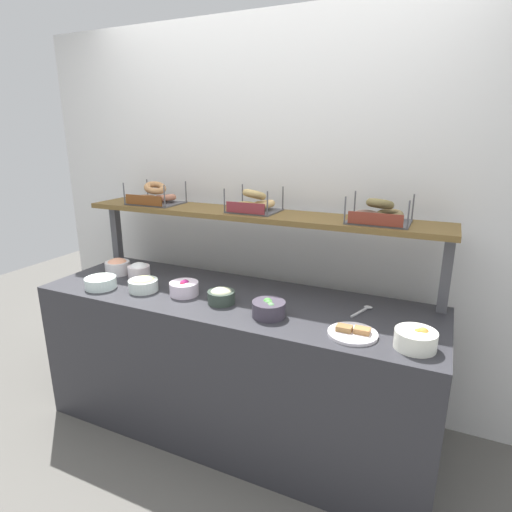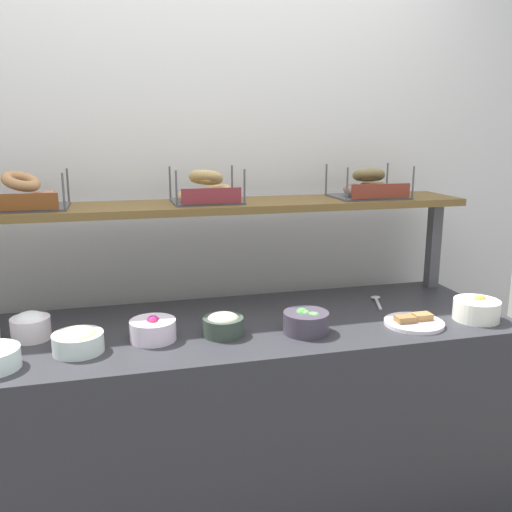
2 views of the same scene
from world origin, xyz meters
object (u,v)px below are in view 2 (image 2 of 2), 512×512
Objects in this scene: bowl_tuna_salad at (223,324)px; serving_plate_white at (414,322)px; bagel_basket_poppy at (368,187)px; bowl_beet_salad at (153,329)px; bowl_fruit_salad at (477,309)px; bowl_veggie_mix at (306,321)px; bowl_egg_salad at (78,340)px; bagel_basket_sesame at (206,191)px; bowl_cream_cheese at (31,326)px; serving_spoon_near_plate at (377,300)px; bagel_basket_everything at (22,197)px.

serving_plate_white is (0.72, -0.08, -0.03)m from bowl_tuna_salad.
bowl_beet_salad is at bearing -160.11° from bagel_basket_poppy.
bowl_veggie_mix is (-0.69, 0.04, -0.00)m from bowl_fruit_salad.
bowl_egg_salad is at bearing 178.45° from bowl_veggie_mix.
bowl_tuna_salad is at bearing 3.37° from bowl_egg_salad.
bowl_beet_salad is at bearing -125.01° from bagel_basket_sesame.
bagel_basket_poppy is at bearing 9.51° from bowl_cream_cheese.
bowl_cream_cheese is at bearing -176.72° from serving_spoon_near_plate.
bagel_basket_sesame reaches higher than bowl_tuna_salad.
bowl_beet_salad is 0.97× the size of bowl_egg_salad.
bowl_tuna_salad is (0.25, -0.02, 0.00)m from bowl_beet_salad.
bowl_veggie_mix is 0.49m from serving_spoon_near_plate.
bagel_basket_everything reaches higher than serving_plate_white.
bowl_cream_cheese reaches higher than bowl_beet_salad.
bowl_tuna_salad is 0.58m from bagel_basket_sesame.
bowl_beet_salad is at bearing 10.38° from bowl_egg_salad.
serving_spoon_near_plate is at bearing -6.46° from bagel_basket_everything.
bowl_beet_salad is 0.97m from serving_plate_white.
serving_spoon_near_plate is (-0.01, 0.29, -0.00)m from serving_plate_white.
bagel_basket_everything reaches higher than bowl_fruit_salad.
bowl_egg_salad is 0.54× the size of bagel_basket_poppy.
bagel_basket_everything is (-0.02, 0.24, 0.43)m from bowl_cream_cheese.
bowl_veggie_mix reaches higher than bowl_tuna_salad.
bowl_fruit_salad is 0.54× the size of bagel_basket_everything.
bagel_basket_poppy reaches higher than bowl_beet_salad.
bagel_basket_sesame is (0.01, 0.38, 0.44)m from bowl_tuna_salad.
bowl_fruit_salad reaches higher than serving_spoon_near_plate.
bowl_cream_cheese is at bearing 171.16° from serving_plate_white.
bowl_fruit_salad is at bearing -25.85° from bagel_basket_sesame.
bowl_beet_salad reaches higher than serving_plate_white.
bagel_basket_poppy is at bearing 119.88° from bowl_fruit_salad.
bowl_fruit_salad is 0.78× the size of serving_plate_white.
bagel_basket_sesame reaches higher than serving_spoon_near_plate.
serving_plate_white is at bearing -6.32° from bowl_tuna_salad.
bagel_basket_poppy is (0.00, 0.45, 0.46)m from serving_plate_white.
bowl_fruit_salad is 0.56× the size of bagel_basket_poppy.
bagel_basket_everything reaches higher than serving_spoon_near_plate.
bagel_basket_everything reaches higher than bowl_egg_salad.
bowl_fruit_salad is at bearing -15.37° from bagel_basket_everything.
serving_spoon_near_plate is 0.54× the size of bagel_basket_poppy.
bowl_tuna_salad is at bearing -3.79° from bowl_beet_salad.
serving_spoon_near_plate is (0.71, 0.21, -0.03)m from bowl_tuna_salad.
bowl_egg_salad is 0.79m from bowl_veggie_mix.
bowl_tuna_salad is 0.30m from bowl_veggie_mix.
bowl_beet_salad is 0.72× the size of serving_plate_white.
bowl_veggie_mix is 0.42m from serving_plate_white.
bowl_beet_salad is 0.50× the size of bagel_basket_everything.
serving_spoon_near_plate is at bearing 32.45° from bowl_veggie_mix.
bowl_tuna_salad is at bearing 173.68° from serving_plate_white.
bowl_egg_salad is at bearing -176.63° from bowl_tuna_salad.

